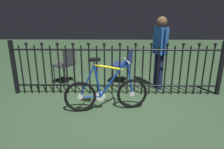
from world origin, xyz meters
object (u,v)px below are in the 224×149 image
chair_navy (125,62)px  person_visitor (160,47)px  chair_charcoal (66,63)px  bicycle (107,92)px

chair_navy → person_visitor: person_visitor is taller
chair_charcoal → chair_navy: bearing=2.2°
chair_navy → chair_charcoal: size_ratio=0.98×
bicycle → chair_charcoal: 1.71m
chair_charcoal → person_visitor: person_visitor is taller
chair_navy → person_visitor: 0.90m
person_visitor → chair_navy: bearing=155.8°
bicycle → chair_charcoal: size_ratio=1.68×
chair_charcoal → person_visitor: size_ratio=0.54×
chair_navy → person_visitor: (0.73, -0.33, 0.42)m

